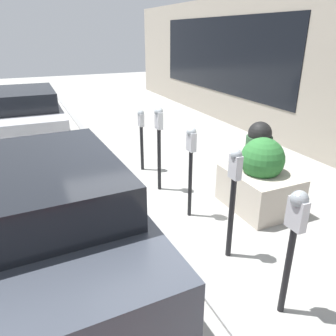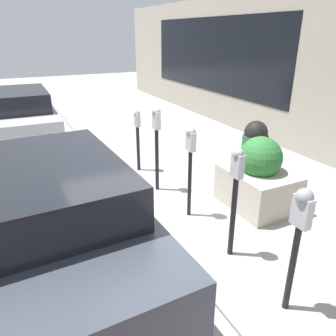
{
  "view_description": "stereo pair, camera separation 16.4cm",
  "coord_description": "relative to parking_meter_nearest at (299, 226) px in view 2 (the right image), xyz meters",
  "views": [
    {
      "loc": [
        -4.09,
        1.68,
        2.78
      ],
      "look_at": [
        0.0,
        -0.15,
        0.91
      ],
      "focal_mm": 35.0,
      "sensor_mm": 36.0,
      "label": 1
    },
    {
      "loc": [
        -4.02,
        1.83,
        2.78
      ],
      "look_at": [
        0.0,
        -0.15,
        0.91
      ],
      "focal_mm": 35.0,
      "sensor_mm": 36.0,
      "label": 2
    }
  ],
  "objects": [
    {
      "name": "parking_meter_nearest",
      "position": [
        0.0,
        0.0,
        0.0
      ],
      "size": [
        0.2,
        0.17,
        1.44
      ],
      "color": "black",
      "rests_on": "ground_plane"
    },
    {
      "name": "parking_meter_farthest",
      "position": [
        4.31,
        0.0,
        -0.17
      ],
      "size": [
        0.16,
        0.13,
        1.31
      ],
      "color": "black",
      "rests_on": "ground_plane"
    },
    {
      "name": "parking_meter_second",
      "position": [
        1.03,
        -0.02,
        -0.03
      ],
      "size": [
        0.17,
        0.14,
        1.51
      ],
      "color": "black",
      "rests_on": "ground_plane"
    },
    {
      "name": "ground_plane",
      "position": [
        2.15,
        0.52,
        -1.04
      ],
      "size": [
        40.0,
        40.0,
        0.0
      ],
      "primitive_type": "plane",
      "color": "#999993"
    },
    {
      "name": "parking_meter_middle",
      "position": [
        2.17,
        -0.03,
        0.02
      ],
      "size": [
        0.17,
        0.15,
        1.48
      ],
      "color": "black",
      "rests_on": "ground_plane"
    },
    {
      "name": "planter_box",
      "position": [
        1.93,
        -1.21,
        -0.53
      ],
      "size": [
        1.21,
        0.94,
        1.23
      ],
      "color": "#B2A899",
      "rests_on": "ground_plane"
    },
    {
      "name": "curb_strip",
      "position": [
        2.15,
        0.6,
        -1.02
      ],
      "size": [
        24.5,
        0.16,
        0.04
      ],
      "color": "gray",
      "rests_on": "ground_plane"
    },
    {
      "name": "parked_car_middle",
      "position": [
        1.83,
        2.18,
        -0.26
      ],
      "size": [
        4.34,
        2.14,
        1.46
      ],
      "rotation": [
        0.0,
        0.0,
        0.03
      ],
      "color": "#383D47",
      "rests_on": "ground_plane"
    },
    {
      "name": "parking_meter_fourth",
      "position": [
        3.26,
        0.04,
        0.06
      ],
      "size": [
        0.18,
        0.15,
        1.57
      ],
      "color": "black",
      "rests_on": "ground_plane"
    },
    {
      "name": "trash_bin",
      "position": [
        2.89,
        -1.92,
        -0.43
      ],
      "size": [
        0.51,
        0.51,
        1.2
      ],
      "color": "#2D5133",
      "rests_on": "ground_plane"
    },
    {
      "name": "parked_car_rear",
      "position": [
        7.37,
        2.23,
        -0.26
      ],
      "size": [
        4.01,
        1.97,
        1.43
      ],
      "rotation": [
        0.0,
        0.0,
        -0.01
      ],
      "color": "#B7B7BC",
      "rests_on": "ground_plane"
    }
  ]
}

